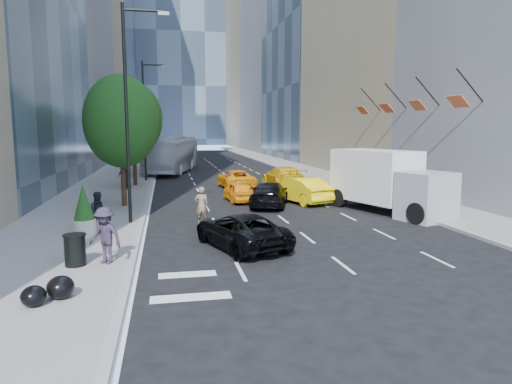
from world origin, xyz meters
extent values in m
plane|color=black|center=(0.00, 0.00, 0.00)|extent=(160.00, 160.00, 0.00)
cube|color=slate|center=(-9.00, 30.00, 0.07)|extent=(6.00, 120.00, 0.15)
cube|color=slate|center=(10.00, 30.00, 0.07)|extent=(4.00, 120.00, 0.15)
cube|color=#2F3C4A|center=(-22.00, 92.00, 30.00)|extent=(20.00, 28.00, 60.00)
cube|color=gray|center=(22.00, 98.00, 25.00)|extent=(20.00, 24.00, 50.00)
cylinder|color=black|center=(-6.50, 4.00, 5.15)|extent=(0.16, 0.16, 10.00)
cylinder|color=black|center=(-5.60, 4.00, 9.85)|extent=(1.80, 0.12, 0.12)
cube|color=#99998C|center=(-4.70, 4.00, 9.75)|extent=(0.50, 0.22, 0.15)
cylinder|color=black|center=(-6.50, 22.00, 5.15)|extent=(0.16, 0.16, 10.00)
cylinder|color=black|center=(-5.60, 22.00, 9.85)|extent=(1.80, 0.12, 0.12)
cube|color=#99998C|center=(-4.70, 22.00, 9.75)|extent=(0.50, 0.22, 0.15)
cylinder|color=black|center=(-7.20, 9.00, 1.72)|extent=(0.30, 0.30, 3.15)
ellipsoid|color=black|center=(-7.20, 9.00, 4.98)|extent=(4.20, 4.20, 5.25)
cylinder|color=black|center=(-7.20, 19.00, 1.84)|extent=(0.30, 0.30, 3.38)
ellipsoid|color=black|center=(-7.20, 19.00, 5.32)|extent=(4.50, 4.50, 5.62)
cylinder|color=black|center=(-7.20, 32.00, 1.61)|extent=(0.30, 0.30, 2.93)
ellipsoid|color=black|center=(-7.20, 32.00, 4.63)|extent=(3.90, 3.90, 4.88)
cylinder|color=black|center=(-6.40, 40.00, 2.75)|extent=(0.14, 0.14, 5.20)
imported|color=black|center=(-6.40, 40.00, 4.35)|extent=(2.48, 0.53, 1.00)
cylinder|color=black|center=(11.15, 4.00, 6.85)|extent=(1.75, 0.08, 1.75)
cube|color=#B9502A|center=(10.50, 4.00, 6.00)|extent=(0.64, 1.30, 0.64)
cylinder|color=black|center=(11.15, 8.00, 6.85)|extent=(1.75, 0.08, 1.75)
cube|color=#B9502A|center=(10.50, 8.00, 6.00)|extent=(0.64, 1.30, 0.64)
cylinder|color=black|center=(11.15, 12.00, 6.85)|extent=(1.75, 0.08, 1.75)
cube|color=#B9502A|center=(10.50, 12.00, 6.00)|extent=(0.64, 1.30, 0.64)
cylinder|color=black|center=(11.15, 16.00, 6.85)|extent=(1.75, 0.08, 1.75)
cube|color=#B9502A|center=(10.50, 16.00, 6.00)|extent=(0.64, 1.30, 0.64)
imported|color=brown|center=(-3.20, 3.00, 0.89)|extent=(0.67, 0.46, 1.78)
imported|color=black|center=(-2.00, -1.00, 0.67)|extent=(3.64, 5.26, 1.33)
imported|color=black|center=(1.20, 8.00, 0.72)|extent=(3.51, 5.37, 1.45)
imported|color=orange|center=(-0.31, 10.11, 0.63)|extent=(1.82, 3.82, 1.26)
imported|color=yellow|center=(3.37, 9.00, 0.79)|extent=(3.11, 5.10, 1.59)
imported|color=orange|center=(0.50, 16.67, 0.71)|extent=(2.64, 5.22, 1.41)
imported|color=yellow|center=(4.20, 16.32, 0.82)|extent=(2.52, 5.75, 1.64)
imported|color=silver|center=(-4.09, 30.71, 1.89)|extent=(6.10, 13.93, 3.78)
cube|color=silver|center=(6.79, 5.77, 1.95)|extent=(3.96, 5.40, 2.84)
cube|color=gray|center=(7.95, 2.39, 1.21)|extent=(2.97, 2.78, 2.42)
cylinder|color=black|center=(7.04, 1.63, 0.53)|extent=(0.69, 1.12, 1.05)
cylinder|color=black|center=(9.13, 2.34, 0.53)|extent=(0.69, 1.12, 1.05)
cylinder|color=black|center=(5.20, 7.01, 0.53)|extent=(0.69, 1.12, 1.05)
cylinder|color=black|center=(7.29, 7.73, 0.53)|extent=(0.69, 1.12, 1.05)
imported|color=black|center=(-7.59, 1.75, 1.05)|extent=(1.04, 0.92, 1.80)
imported|color=black|center=(-7.75, 16.53, 1.07)|extent=(1.16, 0.73, 1.84)
imported|color=#2B2233|center=(-6.80, -2.73, 1.09)|extent=(1.40, 1.24, 1.88)
cylinder|color=black|center=(-7.74, -2.80, 0.65)|extent=(0.66, 0.66, 0.99)
cylinder|color=#BDB39D|center=(-8.13, 1.33, 0.51)|extent=(0.91, 0.91, 0.73)
cone|color=black|center=(-8.13, 1.33, 1.61)|extent=(0.82, 0.82, 1.46)
ellipsoid|color=black|center=(-7.57, -5.78, 0.45)|extent=(0.70, 0.77, 0.60)
ellipsoid|color=black|center=(-8.12, -6.22, 0.41)|extent=(0.61, 0.68, 0.52)
camera|label=1|loc=(-4.76, -18.03, 4.57)|focal=32.00mm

